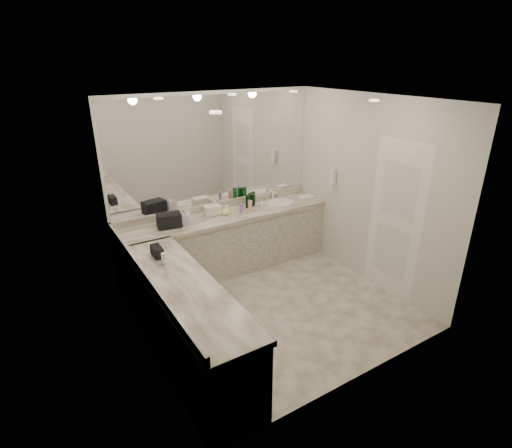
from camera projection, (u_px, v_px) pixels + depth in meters
floor at (271, 306)px, 5.23m from camera, size 3.20×3.20×0.00m
ceiling at (275, 100)px, 4.22m from camera, size 3.20×3.20×0.00m
wall_back at (216, 183)px, 5.90m from camera, size 3.20×0.02×2.60m
wall_left at (139, 245)px, 3.95m from camera, size 0.02×3.00×2.60m
wall_right at (369, 192)px, 5.50m from camera, size 0.02×3.00×2.60m
vanity_back_base at (227, 244)px, 6.00m from camera, size 3.20×0.60×0.84m
vanity_back_top at (227, 216)px, 5.82m from camera, size 3.20×0.64×0.06m
vanity_left_base at (185, 324)px, 4.20m from camera, size 0.60×2.40×0.84m
vanity_left_top at (183, 287)px, 4.03m from camera, size 0.64×2.42×0.06m
backsplash_back at (218, 205)px, 6.02m from camera, size 3.20×0.04×0.10m
backsplash_left at (145, 275)px, 4.09m from camera, size 0.04×3.00×0.10m
mirror_back at (215, 151)px, 5.71m from camera, size 3.12×0.01×1.55m
mirror_left at (135, 199)px, 3.77m from camera, size 0.01×2.92×1.55m
sink at (280, 203)px, 6.28m from camera, size 0.44×0.44×0.03m
faucet at (273, 195)px, 6.42m from camera, size 0.24×0.16×0.14m
wall_phone at (333, 177)px, 6.01m from camera, size 0.06×0.10×0.24m
door at (395, 220)px, 5.20m from camera, size 0.02×0.82×2.10m
black_toiletry_bag at (169, 221)px, 5.34m from camera, size 0.35×0.25×0.18m
black_bag_spill at (157, 251)px, 4.57m from camera, size 0.10×0.22×0.12m
cream_cosmetic_case at (213, 211)px, 5.76m from camera, size 0.24×0.16×0.13m
hand_towel at (306, 197)px, 6.47m from camera, size 0.25×0.18×0.04m
lotion_left at (164, 259)px, 4.39m from camera, size 0.05×0.05×0.12m
soap_bottle_a at (188, 215)px, 5.55m from camera, size 0.08×0.08×0.18m
soap_bottle_b at (186, 217)px, 5.43m from camera, size 0.13×0.13×0.22m
soap_bottle_c at (226, 210)px, 5.77m from camera, size 0.14×0.14×0.15m
green_bottle_0 at (253, 198)px, 6.17m from camera, size 0.07×0.07×0.20m
green_bottle_1 at (248, 201)px, 6.05m from camera, size 0.07×0.07×0.19m
green_bottle_2 at (252, 200)px, 6.10m from camera, size 0.07×0.07×0.19m
green_bottle_3 at (250, 199)px, 6.14m from camera, size 0.06×0.06×0.19m
amenity_bottle_0 at (217, 213)px, 5.79m from camera, size 0.06×0.06×0.06m
amenity_bottle_1 at (241, 208)px, 5.86m from camera, size 0.06×0.06×0.13m
amenity_bottle_2 at (221, 209)px, 5.89m from camera, size 0.06×0.06×0.09m
amenity_bottle_3 at (261, 204)px, 6.05m from camera, size 0.05×0.05×0.11m
amenity_bottle_4 at (227, 208)px, 5.94m from camera, size 0.04×0.04×0.08m
amenity_bottle_5 at (250, 205)px, 5.95m from camera, size 0.06×0.06×0.15m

